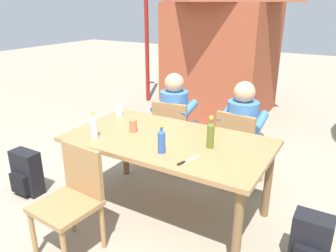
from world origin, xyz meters
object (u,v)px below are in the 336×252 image
at_px(backpack_by_far_side, 310,243).
at_px(chair_near_left, 73,195).
at_px(person_in_plaid_shirt, 177,116).
at_px(dining_table, 168,147).
at_px(chair_far_right, 238,146).
at_px(table_knife, 187,161).
at_px(bottle_blue, 162,141).
at_px(cup_white, 119,110).
at_px(backpack_by_near_side, 26,173).
at_px(bottle_olive, 211,134).
at_px(person_in_white_shirt, 244,128).
at_px(brick_kiosk, 224,40).
at_px(cup_terracotta, 133,126).
at_px(chair_far_left, 173,132).
at_px(bottle_clear, 94,127).

bearing_deg(backpack_by_far_side, chair_near_left, -156.28).
bearing_deg(person_in_plaid_shirt, dining_table, -65.84).
bearing_deg(chair_far_right, table_knife, -92.17).
relative_size(bottle_blue, cup_white, 2.18).
distance_m(table_knife, backpack_by_near_side, 1.91).
bearing_deg(table_knife, bottle_blue, 171.46).
xyz_separation_m(dining_table, bottle_blue, (0.11, -0.28, 0.19)).
xyz_separation_m(dining_table, person_in_plaid_shirt, (-0.41, 0.91, -0.03)).
xyz_separation_m(chair_near_left, bottle_olive, (0.80, 0.81, 0.40)).
height_order(person_in_white_shirt, bottle_blue, person_in_white_shirt).
distance_m(cup_white, table_knife, 1.30).
bearing_deg(brick_kiosk, cup_terracotta, -82.59).
relative_size(person_in_plaid_shirt, bottle_blue, 4.82).
xyz_separation_m(chair_far_right, backpack_by_near_side, (-1.86, -1.26, -0.26)).
bearing_deg(chair_far_right, bottle_blue, -105.22).
bearing_deg(chair_far_right, backpack_by_near_side, -145.96).
bearing_deg(bottle_blue, chair_far_left, 115.00).
xyz_separation_m(bottle_olive, brick_kiosk, (-1.20, 3.25, 0.41)).
bearing_deg(bottle_olive, person_in_plaid_shirt, 132.12).
xyz_separation_m(chair_far_right, bottle_clear, (-0.99, -1.11, 0.39)).
bearing_deg(cup_terracotta, dining_table, 2.86).
height_order(bottle_clear, cup_terracotta, bottle_clear).
bearing_deg(chair_near_left, bottle_blue, 45.61).
height_order(bottle_olive, brick_kiosk, brick_kiosk).
xyz_separation_m(table_knife, backpack_by_near_side, (-1.82, -0.14, -0.55)).
bearing_deg(bottle_blue, dining_table, 110.58).
distance_m(chair_far_right, backpack_by_far_side, 1.26).
bearing_deg(backpack_by_near_side, bottle_olive, 14.16).
bearing_deg(person_in_plaid_shirt, chair_far_left, -85.28).
distance_m(person_in_white_shirt, brick_kiosk, 2.72).
bearing_deg(dining_table, backpack_by_far_side, -2.59).
distance_m(bottle_olive, backpack_by_far_side, 1.12).
distance_m(chair_near_left, backpack_by_far_side, 1.86).
xyz_separation_m(chair_near_left, backpack_by_near_side, (-1.06, 0.34, -0.26)).
height_order(chair_far_left, chair_near_left, same).
bearing_deg(bottle_clear, bottle_olive, 18.31).
height_order(cup_white, cup_terracotta, cup_terracotta).
xyz_separation_m(bottle_olive, backpack_by_far_side, (0.88, -0.07, -0.68)).
distance_m(chair_far_right, bottle_blue, 1.19).
height_order(person_in_plaid_shirt, backpack_by_far_side, person_in_plaid_shirt).
height_order(chair_near_left, bottle_olive, bottle_olive).
xyz_separation_m(dining_table, brick_kiosk, (-0.80, 3.26, 0.62)).
bearing_deg(cup_white, bottle_blue, -33.02).
height_order(chair_far_right, bottle_olive, bottle_olive).
bearing_deg(person_in_plaid_shirt, table_knife, -58.08).
bearing_deg(bottle_blue, backpack_by_near_side, -173.56).
height_order(person_in_plaid_shirt, table_knife, person_in_plaid_shirt).
xyz_separation_m(bottle_blue, backpack_by_near_side, (-1.57, -0.18, -0.65)).
relative_size(table_knife, brick_kiosk, 0.10).
relative_size(person_in_white_shirt, bottle_blue, 4.82).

